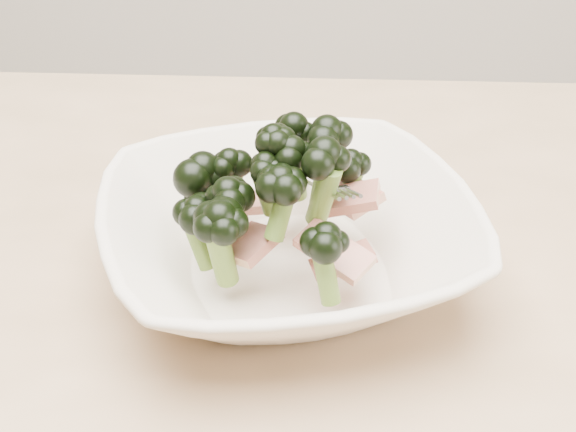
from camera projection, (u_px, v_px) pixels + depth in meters
The scene contains 2 objects.
dining_table at pixel (159, 402), 0.61m from camera, with size 1.20×0.80×0.75m.
broccoli_dish at pixel (286, 230), 0.56m from camera, with size 0.32×0.32×0.12m.
Camera 1 is at (0.12, -0.43, 1.09)m, focal length 50.00 mm.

